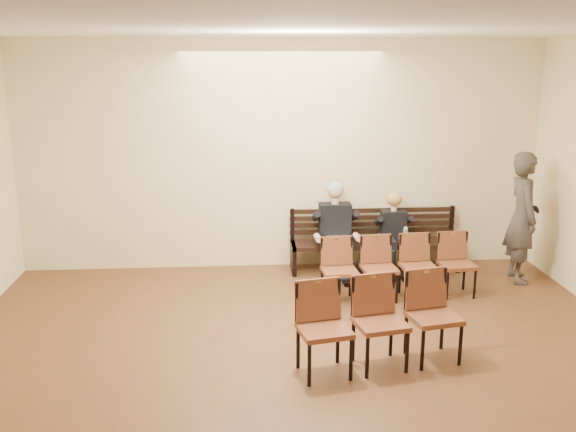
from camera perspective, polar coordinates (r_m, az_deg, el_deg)
name	(u,v)px	position (r m, az deg, el deg)	size (l,w,h in m)	color
room_walls	(313,143)	(5.56, 2.20, 6.46)	(8.02, 10.01, 3.51)	beige
bench	(374,256)	(10.04, 7.67, -3.53)	(2.60, 0.90, 0.45)	black
seated_man	(336,229)	(9.68, 4.26, -1.14)	(0.59, 0.82, 1.42)	black
seated_woman	(394,238)	(9.90, 9.42, -1.94)	(0.47, 0.65, 1.09)	black
laptop	(338,240)	(9.59, 4.47, -2.14)	(0.34, 0.27, 0.25)	silver
water_bottle	(405,242)	(9.65, 10.37, -2.28)	(0.07, 0.07, 0.23)	silver
bag	(369,269)	(9.75, 7.24, -4.69)	(0.35, 0.24, 0.26)	black
passerby	(523,208)	(9.89, 20.19, 0.70)	(0.81, 0.53, 2.21)	#3C3631
chair_row_front	(399,268)	(8.90, 9.84, -4.58)	(2.12, 0.48, 0.87)	brown
chair_row_back	(380,324)	(6.98, 8.22, -9.48)	(1.78, 0.54, 0.99)	brown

